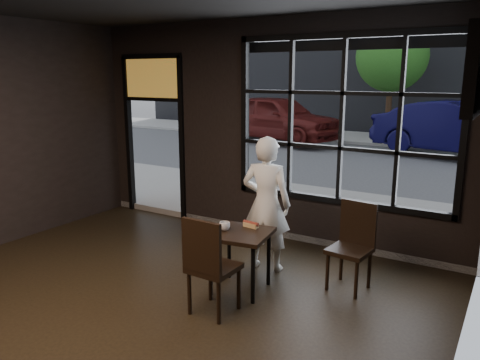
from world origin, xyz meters
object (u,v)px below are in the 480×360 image
Objects in this scene: chair_near at (214,264)px; navy_car at (459,129)px; man at (266,204)px; cafe_table at (240,261)px.

chair_near is 0.22× the size of navy_car.
man is at bearing -85.43° from chair_near.
cafe_table is at bearing 83.84° from man.
navy_car is at bearing -105.72° from man.
chair_near is 1.31m from man.
chair_near is (0.03, -0.57, 0.17)m from cafe_table.
man is (-0.08, 1.26, 0.32)m from chair_near.
navy_car is at bearing 76.19° from cafe_table.
man is 9.89m from navy_car.
man reaches higher than chair_near.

